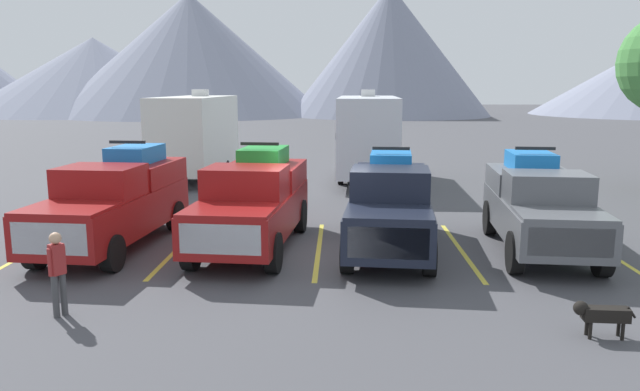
{
  "coord_description": "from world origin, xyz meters",
  "views": [
    {
      "loc": [
        0.51,
        -14.66,
        4.1
      ],
      "look_at": [
        0.0,
        1.45,
        1.2
      ],
      "focal_mm": 34.53,
      "sensor_mm": 36.0,
      "label": 1
    }
  ],
  "objects_px": {
    "person_a": "(57,268)",
    "pickup_truck_c": "(390,204)",
    "camper_trailer_a": "(196,133)",
    "pickup_truck_d": "(539,205)",
    "pickup_truck_b": "(254,200)",
    "dog": "(600,314)",
    "pickup_truck_a": "(116,199)",
    "camper_trailer_b": "(368,134)"
  },
  "relations": [
    {
      "from": "pickup_truck_d",
      "to": "camper_trailer_b",
      "type": "relative_size",
      "value": 0.67
    },
    {
      "from": "pickup_truck_c",
      "to": "person_a",
      "type": "xyz_separation_m",
      "value": [
        -6.28,
        -4.87,
        -0.27
      ]
    },
    {
      "from": "pickup_truck_d",
      "to": "person_a",
      "type": "height_order",
      "value": "pickup_truck_d"
    },
    {
      "from": "dog",
      "to": "pickup_truck_d",
      "type": "bearing_deg",
      "value": 82.85
    },
    {
      "from": "pickup_truck_c",
      "to": "camper_trailer_a",
      "type": "relative_size",
      "value": 0.75
    },
    {
      "from": "pickup_truck_d",
      "to": "dog",
      "type": "bearing_deg",
      "value": -97.15
    },
    {
      "from": "camper_trailer_a",
      "to": "person_a",
      "type": "bearing_deg",
      "value": -85.56
    },
    {
      "from": "pickup_truck_a",
      "to": "dog",
      "type": "height_order",
      "value": "pickup_truck_a"
    },
    {
      "from": "pickup_truck_c",
      "to": "pickup_truck_b",
      "type": "bearing_deg",
      "value": 178.06
    },
    {
      "from": "pickup_truck_c",
      "to": "dog",
      "type": "relative_size",
      "value": 5.98
    },
    {
      "from": "pickup_truck_a",
      "to": "dog",
      "type": "xyz_separation_m",
      "value": [
        10.02,
        -5.65,
        -0.79
      ]
    },
    {
      "from": "person_a",
      "to": "camper_trailer_b",
      "type": "bearing_deg",
      "value": 68.76
    },
    {
      "from": "camper_trailer_a",
      "to": "person_a",
      "type": "height_order",
      "value": "camper_trailer_a"
    },
    {
      "from": "pickup_truck_a",
      "to": "dog",
      "type": "bearing_deg",
      "value": -29.42
    },
    {
      "from": "pickup_truck_c",
      "to": "dog",
      "type": "xyz_separation_m",
      "value": [
        3.01,
        -5.52,
        -0.75
      ]
    },
    {
      "from": "person_a",
      "to": "dog",
      "type": "distance_m",
      "value": 9.32
    },
    {
      "from": "person_a",
      "to": "pickup_truck_c",
      "type": "bearing_deg",
      "value": 37.79
    },
    {
      "from": "pickup_truck_c",
      "to": "person_a",
      "type": "distance_m",
      "value": 7.95
    },
    {
      "from": "pickup_truck_c",
      "to": "pickup_truck_d",
      "type": "bearing_deg",
      "value": -0.84
    },
    {
      "from": "camper_trailer_b",
      "to": "camper_trailer_a",
      "type": "bearing_deg",
      "value": 177.71
    },
    {
      "from": "pickup_truck_c",
      "to": "pickup_truck_d",
      "type": "height_order",
      "value": "pickup_truck_d"
    },
    {
      "from": "camper_trailer_b",
      "to": "dog",
      "type": "bearing_deg",
      "value": -79.5
    },
    {
      "from": "pickup_truck_b",
      "to": "camper_trailer_a",
      "type": "xyz_separation_m",
      "value": [
        -4.08,
        11.28,
        0.85
      ]
    },
    {
      "from": "pickup_truck_c",
      "to": "camper_trailer_a",
      "type": "bearing_deg",
      "value": 123.49
    },
    {
      "from": "dog",
      "to": "pickup_truck_c",
      "type": "bearing_deg",
      "value": 118.61
    },
    {
      "from": "pickup_truck_a",
      "to": "pickup_truck_b",
      "type": "relative_size",
      "value": 1.02
    },
    {
      "from": "pickup_truck_b",
      "to": "dog",
      "type": "xyz_separation_m",
      "value": [
        6.47,
        -5.64,
        -0.8
      ]
    },
    {
      "from": "pickup_truck_b",
      "to": "dog",
      "type": "relative_size",
      "value": 5.88
    },
    {
      "from": "person_a",
      "to": "dog",
      "type": "xyz_separation_m",
      "value": [
        9.29,
        -0.66,
        -0.48
      ]
    },
    {
      "from": "pickup_truck_a",
      "to": "camper_trailer_b",
      "type": "height_order",
      "value": "camper_trailer_b"
    },
    {
      "from": "pickup_truck_b",
      "to": "camper_trailer_b",
      "type": "bearing_deg",
      "value": 72.84
    },
    {
      "from": "pickup_truck_a",
      "to": "camper_trailer_a",
      "type": "height_order",
      "value": "camper_trailer_a"
    },
    {
      "from": "camper_trailer_b",
      "to": "dog",
      "type": "xyz_separation_m",
      "value": [
        3.08,
        -16.62,
        -1.65
      ]
    },
    {
      "from": "pickup_truck_c",
      "to": "pickup_truck_d",
      "type": "relative_size",
      "value": 1.09
    },
    {
      "from": "pickup_truck_c",
      "to": "pickup_truck_a",
      "type": "bearing_deg",
      "value": 178.96
    },
    {
      "from": "dog",
      "to": "camper_trailer_b",
      "type": "bearing_deg",
      "value": 100.5
    },
    {
      "from": "pickup_truck_d",
      "to": "camper_trailer_a",
      "type": "bearing_deg",
      "value": 134.46
    },
    {
      "from": "pickup_truck_b",
      "to": "pickup_truck_c",
      "type": "height_order",
      "value": "pickup_truck_b"
    },
    {
      "from": "camper_trailer_b",
      "to": "dog",
      "type": "height_order",
      "value": "camper_trailer_b"
    },
    {
      "from": "pickup_truck_b",
      "to": "camper_trailer_b",
      "type": "relative_size",
      "value": 0.71
    },
    {
      "from": "camper_trailer_b",
      "to": "dog",
      "type": "distance_m",
      "value": 16.98
    },
    {
      "from": "camper_trailer_b",
      "to": "pickup_truck_a",
      "type": "bearing_deg",
      "value": -122.31
    }
  ]
}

